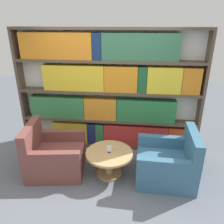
# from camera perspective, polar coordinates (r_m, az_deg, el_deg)

# --- Properties ---
(ground_plane) EXTENTS (14.00, 14.00, 0.00)m
(ground_plane) POSITION_cam_1_polar(r_m,az_deg,el_deg) (3.78, -3.33, -18.06)
(ground_plane) COLOR slate
(bookshelf) EXTENTS (3.58, 0.30, 2.37)m
(bookshelf) POSITION_cam_1_polar(r_m,az_deg,el_deg) (4.29, -0.61, 5.26)
(bookshelf) COLOR silver
(bookshelf) RESTS_ON ground_plane
(armchair_left) EXTENTS (1.03, 0.96, 0.88)m
(armchair_left) POSITION_cam_1_polar(r_m,az_deg,el_deg) (4.01, -15.00, -11.04)
(armchair_left) COLOR brown
(armchair_left) RESTS_ON ground_plane
(armchair_right) EXTENTS (0.95, 0.87, 0.88)m
(armchair_right) POSITION_cam_1_polar(r_m,az_deg,el_deg) (3.82, 14.43, -12.90)
(armchair_right) COLOR #386684
(armchair_right) RESTS_ON ground_plane
(coffee_table) EXTENTS (0.79, 0.79, 0.44)m
(coffee_table) POSITION_cam_1_polar(r_m,az_deg,el_deg) (3.78, -0.72, -12.02)
(coffee_table) COLOR tan
(coffee_table) RESTS_ON ground_plane
(table_sign) EXTENTS (0.09, 0.06, 0.12)m
(table_sign) POSITION_cam_1_polar(r_m,az_deg,el_deg) (3.68, -0.73, -9.78)
(table_sign) COLOR black
(table_sign) RESTS_ON coffee_table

